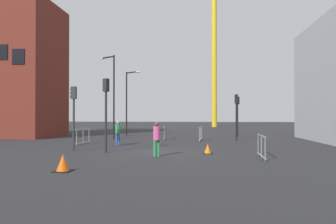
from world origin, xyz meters
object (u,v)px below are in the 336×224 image
object	(u,v)px
streetlamp_tall	(112,90)
traffic_cone_orange	(208,149)
traffic_cone_striped	(63,163)
streetlamp_short	(128,97)
pedestrian_waiting	(118,131)
traffic_light_far	(106,103)
pedestrian_walking	(157,136)
construction_crane	(215,24)
traffic_light_median	(236,109)
traffic_light_crosswalk	(238,110)
traffic_light_verge	(74,107)

from	to	relation	value
streetlamp_tall	traffic_cone_orange	bearing A→B (deg)	-49.83
traffic_cone_striped	traffic_cone_orange	xyz separation A→B (m)	(5.26, 5.69, -0.05)
streetlamp_tall	streetlamp_short	size ratio (longest dim) A/B	1.14
streetlamp_tall	pedestrian_waiting	distance (m)	6.74
traffic_light_far	pedestrian_walking	world-z (taller)	traffic_light_far
construction_crane	traffic_cone_orange	size ratio (longest dim) A/B	53.31
streetlamp_short	traffic_light_far	size ratio (longest dim) A/B	1.58
pedestrian_walking	pedestrian_waiting	distance (m)	6.36
traffic_light_far	pedestrian_walking	xyz separation A→B (m)	(2.96, -1.24, -1.70)
traffic_light_far	traffic_light_median	xyz separation A→B (m)	(7.91, 8.84, -0.19)
streetlamp_tall	traffic_cone_orange	distance (m)	13.03
traffic_light_crosswalk	traffic_cone_orange	xyz separation A→B (m)	(-3.02, -12.85, -2.30)
pedestrian_walking	traffic_cone_striped	distance (m)	5.16
traffic_light_crosswalk	traffic_light_far	bearing A→B (deg)	-123.15
traffic_light_crosswalk	pedestrian_walking	size ratio (longest dim) A/B	2.21
traffic_light_crosswalk	pedestrian_waiting	bearing A→B (deg)	-135.28
streetlamp_short	traffic_light_verge	size ratio (longest dim) A/B	1.73
streetlamp_tall	traffic_cone_striped	bearing A→B (deg)	-79.75
construction_crane	pedestrian_waiting	size ratio (longest dim) A/B	16.67
pedestrian_walking	traffic_cone_orange	xyz separation A→B (m)	(2.50, 1.39, -0.75)
traffic_cone_orange	traffic_cone_striped	bearing A→B (deg)	-132.73
construction_crane	traffic_light_median	bearing A→B (deg)	-89.33
streetlamp_tall	traffic_light_far	bearing A→B (deg)	-75.23
traffic_light_crosswalk	traffic_cone_orange	distance (m)	13.40
construction_crane	streetlamp_short	bearing A→B (deg)	-111.71
streetlamp_short	pedestrian_waiting	world-z (taller)	streetlamp_short
streetlamp_short	traffic_cone_orange	xyz separation A→B (m)	(7.53, -13.34, -3.56)
traffic_light_median	traffic_light_verge	xyz separation A→B (m)	(-10.05, -8.10, -0.02)
streetlamp_tall	traffic_light_verge	xyz separation A→B (m)	(0.40, -8.89, -1.76)
traffic_cone_striped	traffic_light_median	bearing A→B (deg)	61.83
traffic_light_crosswalk	pedestrian_walking	bearing A→B (deg)	-111.21
traffic_light_median	pedestrian_waiting	bearing A→B (deg)	-150.60
streetlamp_tall	traffic_light_far	xyz separation A→B (m)	(2.54, -9.63, -1.56)
construction_crane	traffic_light_median	xyz separation A→B (m)	(0.34, -28.84, -15.45)
traffic_light_far	traffic_light_median	distance (m)	11.86
streetlamp_tall	streetlamp_short	bearing A→B (deg)	83.01
traffic_light_crosswalk	streetlamp_tall	bearing A→B (deg)	-163.00
traffic_light_far	construction_crane	bearing A→B (deg)	78.64
traffic_light_far	traffic_cone_striped	distance (m)	6.04
streetlamp_tall	pedestrian_waiting	size ratio (longest dim) A/B	4.37
traffic_light_far	pedestrian_walking	bearing A→B (deg)	-22.66
pedestrian_waiting	traffic_cone_striped	world-z (taller)	pedestrian_waiting
traffic_cone_orange	pedestrian_walking	bearing A→B (deg)	-151.02
construction_crane	pedestrian_walking	size ratio (longest dim) A/B	16.20
pedestrian_waiting	traffic_cone_orange	world-z (taller)	pedestrian_waiting
traffic_light_far	traffic_light_median	bearing A→B (deg)	48.18
traffic_light_far	streetlamp_tall	bearing A→B (deg)	104.77
streetlamp_short	pedestrian_walking	distance (m)	15.81
traffic_light_verge	traffic_cone_orange	distance (m)	7.95
streetlamp_tall	traffic_cone_striped	distance (m)	15.92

